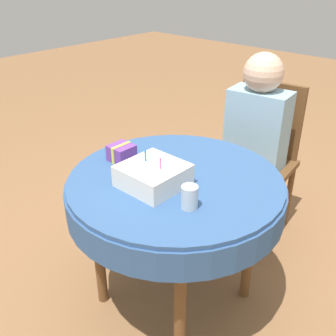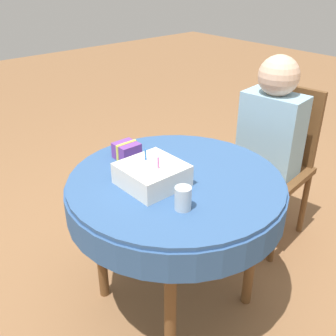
{
  "view_description": "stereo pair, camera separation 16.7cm",
  "coord_description": "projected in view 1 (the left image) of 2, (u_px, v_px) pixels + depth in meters",
  "views": [
    {
      "loc": [
        0.99,
        -1.13,
        1.57
      ],
      "look_at": [
        -0.01,
        -0.03,
        0.77
      ],
      "focal_mm": 42.0,
      "sensor_mm": 36.0,
      "label": 1
    },
    {
      "loc": [
        1.1,
        -1.01,
        1.57
      ],
      "look_at": [
        -0.01,
        -0.03,
        0.77
      ],
      "focal_mm": 42.0,
      "sensor_mm": 36.0,
      "label": 2
    }
  ],
  "objects": [
    {
      "name": "drinking_glass",
      "position": [
        190.0,
        197.0,
        1.49
      ],
      "size": [
        0.07,
        0.07,
        0.09
      ],
      "color": "silver",
      "rests_on": "dining_table"
    },
    {
      "name": "birthday_cake",
      "position": [
        153.0,
        175.0,
        1.65
      ],
      "size": [
        0.25,
        0.25,
        0.14
      ],
      "color": "white",
      "rests_on": "dining_table"
    },
    {
      "name": "gift_box",
      "position": [
        122.0,
        153.0,
        1.85
      ],
      "size": [
        0.11,
        0.11,
        0.08
      ],
      "color": "#753D99",
      "rests_on": "dining_table"
    },
    {
      "name": "ground_plane",
      "position": [
        174.0,
        296.0,
        2.06
      ],
      "size": [
        12.0,
        12.0,
        0.0
      ],
      "primitive_type": "plane",
      "color": "#8C603D"
    },
    {
      "name": "person",
      "position": [
        255.0,
        131.0,
        2.26
      ],
      "size": [
        0.36,
        0.31,
        1.13
      ],
      "rotation": [
        0.0,
        0.0,
        0.13
      ],
      "color": "#DBB293",
      "rests_on": "ground_plane"
    },
    {
      "name": "dining_table",
      "position": [
        175.0,
        195.0,
        1.77
      ],
      "size": [
        0.97,
        0.97,
        0.72
      ],
      "color": "#335689",
      "rests_on": "ground_plane"
    },
    {
      "name": "chair",
      "position": [
        259.0,
        154.0,
        2.42
      ],
      "size": [
        0.49,
        0.49,
        0.92
      ],
      "rotation": [
        0.0,
        0.0,
        0.13
      ],
      "color": "brown",
      "rests_on": "ground_plane"
    }
  ]
}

